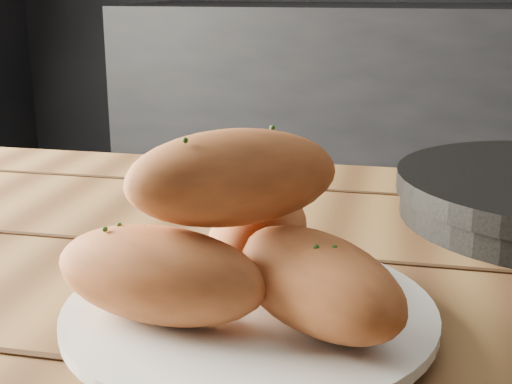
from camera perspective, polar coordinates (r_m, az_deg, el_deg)
plate at (r=0.48m, az=-0.51°, el=-9.92°), size 0.25×0.25×0.02m
bread_rolls at (r=0.46m, az=-1.22°, el=-4.03°), size 0.24×0.21×0.12m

